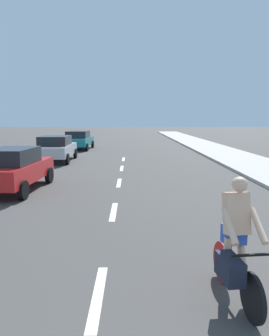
{
  "coord_description": "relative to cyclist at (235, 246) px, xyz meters",
  "views": [
    {
      "loc": [
        0.5,
        0.02,
        2.62
      ],
      "look_at": [
        0.6,
        9.82,
        1.1
      ],
      "focal_mm": 34.25,
      "sensor_mm": 36.0,
      "label": 1
    }
  ],
  "objects": [
    {
      "name": "parked_car_red",
      "position": [
        -5.75,
        7.26,
        0.01
      ],
      "size": [
        2.06,
        4.14,
        1.57
      ],
      "rotation": [
        0.0,
        0.0,
        -0.06
      ],
      "color": "red",
      "rests_on": "ground"
    },
    {
      "name": "sidewalk_strip",
      "position": [
        5.42,
        17.69,
        -0.76
      ],
      "size": [
        3.6,
        80.0,
        0.14
      ],
      "primitive_type": "cube",
      "color": "#B2ADA3",
      "rests_on": "ground"
    },
    {
      "name": "lane_stripe_3",
      "position": [
        -1.97,
        8.62,
        -0.83
      ],
      "size": [
        0.16,
        1.8,
        0.01
      ],
      "primitive_type": "cube",
      "color": "white",
      "rests_on": "ground"
    },
    {
      "name": "cyclist",
      "position": [
        0.0,
        0.0,
        0.0
      ],
      "size": [
        0.66,
        1.71,
        1.82
      ],
      "rotation": [
        0.0,
        0.0,
        3.24
      ],
      "color": "black",
      "rests_on": "ground"
    },
    {
      "name": "parked_car_teal",
      "position": [
        -5.95,
        23.04,
        0.01
      ],
      "size": [
        2.2,
        4.57,
        1.57
      ],
      "rotation": [
        0.0,
        0.0,
        -0.03
      ],
      "color": "#14727A",
      "rests_on": "ground"
    },
    {
      "name": "lane_stripe_4",
      "position": [
        -1.97,
        12.5,
        -0.83
      ],
      "size": [
        0.16,
        1.8,
        0.01
      ],
      "primitive_type": "cube",
      "color": "white",
      "rests_on": "ground"
    },
    {
      "name": "lane_stripe_2",
      "position": [
        -1.97,
        4.52,
        -0.83
      ],
      "size": [
        0.16,
        1.8,
        0.01
      ],
      "primitive_type": "cube",
      "color": "white",
      "rests_on": "ground"
    },
    {
      "name": "lane_stripe_1",
      "position": [
        -1.97,
        0.15,
        -0.83
      ],
      "size": [
        0.16,
        1.8,
        0.01
      ],
      "primitive_type": "cube",
      "color": "white",
      "rests_on": "ground"
    },
    {
      "name": "lane_stripe_5",
      "position": [
        -1.97,
        16.32,
        -0.83
      ],
      "size": [
        0.16,
        1.8,
        0.01
      ],
      "primitive_type": "cube",
      "color": "white",
      "rests_on": "ground"
    },
    {
      "name": "parked_car_silver",
      "position": [
        -6.09,
        15.36,
        0.01
      ],
      "size": [
        2.12,
        4.49,
        1.57
      ],
      "rotation": [
        0.0,
        0.0,
        0.02
      ],
      "color": "#B7BABF",
      "rests_on": "ground"
    },
    {
      "name": "ground_plane",
      "position": [
        -1.97,
        15.69,
        -0.83
      ],
      "size": [
        160.0,
        160.0,
        0.0
      ],
      "primitive_type": "plane",
      "color": "#423F3D"
    }
  ]
}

